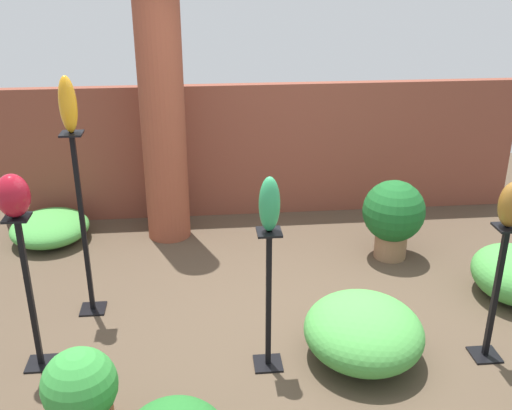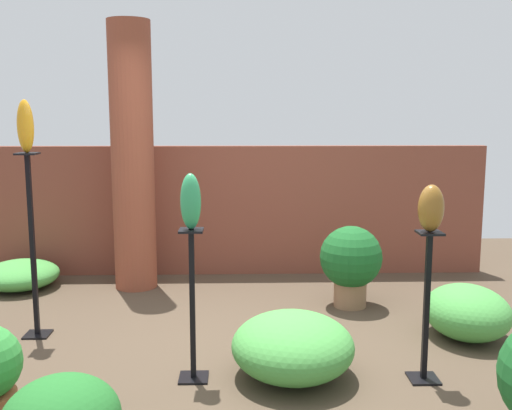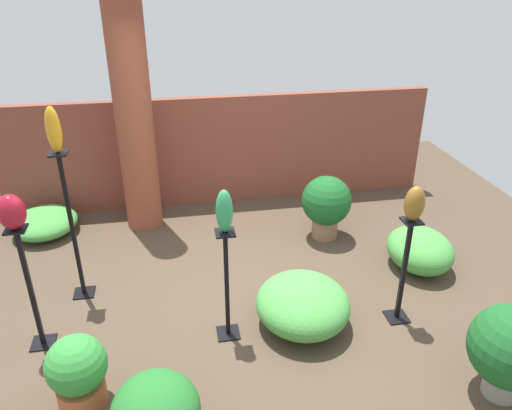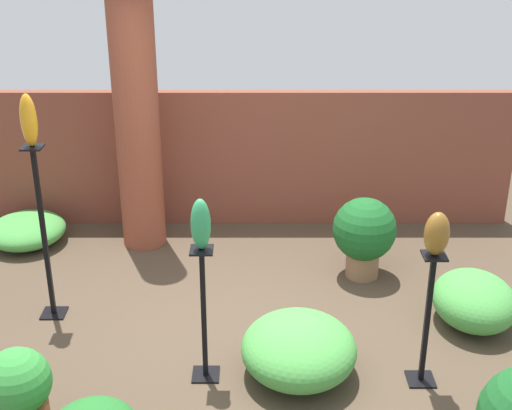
{
  "view_description": "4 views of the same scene",
  "coord_description": "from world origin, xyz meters",
  "views": [
    {
      "loc": [
        -0.69,
        -3.95,
        2.69
      ],
      "look_at": [
        -0.29,
        0.03,
        1.01
      ],
      "focal_mm": 42.0,
      "sensor_mm": 36.0,
      "label": 1
    },
    {
      "loc": [
        0.06,
        -4.39,
        1.82
      ],
      "look_at": [
        0.19,
        0.31,
        1.08
      ],
      "focal_mm": 42.0,
      "sensor_mm": 36.0,
      "label": 2
    },
    {
      "loc": [
        -0.63,
        -3.96,
        3.03
      ],
      "look_at": [
        0.14,
        0.34,
        0.84
      ],
      "focal_mm": 35.0,
      "sensor_mm": 36.0,
      "label": 3
    },
    {
      "loc": [
        0.11,
        -4.82,
        3.26
      ],
      "look_at": [
        0.12,
        0.3,
        1.03
      ],
      "focal_mm": 50.0,
      "sensor_mm": 36.0,
      "label": 4
    }
  ],
  "objects": [
    {
      "name": "ground_plane",
      "position": [
        0.0,
        0.0,
        0.0
      ],
      "size": [
        8.0,
        8.0,
        0.0
      ],
      "primitive_type": "plane",
      "color": "#4C3D2D"
    },
    {
      "name": "brick_wall_back",
      "position": [
        0.0,
        2.23,
        0.72
      ],
      "size": [
        5.6,
        0.12,
        1.44
      ],
      "primitive_type": "cube",
      "color": "brown",
      "rests_on": "ground"
    },
    {
      "name": "brick_pillar",
      "position": [
        -1.03,
        1.72,
        1.36
      ],
      "size": [
        0.43,
        0.43,
        2.71
      ],
      "primitive_type": "cylinder",
      "color": "brown",
      "rests_on": "ground"
    },
    {
      "name": "pedestal_amber",
      "position": [
        -1.6,
        0.35,
        0.69
      ],
      "size": [
        0.2,
        0.2,
        1.5
      ],
      "color": "black",
      "rests_on": "ground"
    },
    {
      "name": "pedestal_ruby",
      "position": [
        -1.86,
        -0.34,
        0.53
      ],
      "size": [
        0.2,
        0.2,
        1.15
      ],
      "color": "black",
      "rests_on": "ground"
    },
    {
      "name": "pedestal_jade",
      "position": [
        -0.26,
        -0.5,
        0.48
      ],
      "size": [
        0.2,
        0.2,
        1.05
      ],
      "color": "black",
      "rests_on": "ground"
    },
    {
      "name": "pedestal_bronze",
      "position": [
        1.32,
        -0.55,
        0.47
      ],
      "size": [
        0.2,
        0.2,
        1.03
      ],
      "color": "black",
      "rests_on": "ground"
    },
    {
      "name": "art_vase_amber",
      "position": [
        -1.6,
        0.35,
        1.71
      ],
      "size": [
        0.13,
        0.12,
        0.41
      ],
      "primitive_type": "ellipsoid",
      "color": "orange",
      "rests_on": "pedestal_amber"
    },
    {
      "name": "art_vase_ruby",
      "position": [
        -1.86,
        -0.34,
        1.29
      ],
      "size": [
        0.21,
        0.2,
        0.29
      ],
      "primitive_type": "ellipsoid",
      "color": "maroon",
      "rests_on": "pedestal_ruby"
    },
    {
      "name": "art_vase_jade",
      "position": [
        -0.26,
        -0.5,
        1.23
      ],
      "size": [
        0.14,
        0.12,
        0.37
      ],
      "primitive_type": "ellipsoid",
      "color": "#2D9356",
      "rests_on": "pedestal_jade"
    },
    {
      "name": "art_vase_bronze",
      "position": [
        1.32,
        -0.55,
        1.19
      ],
      "size": [
        0.17,
        0.16,
        0.31
      ],
      "primitive_type": "ellipsoid",
      "color": "brown",
      "rests_on": "pedestal_bronze"
    },
    {
      "name": "potted_plant_front_right",
      "position": [
        -1.43,
        -1.06,
        0.32
      ],
      "size": [
        0.45,
        0.45,
        0.6
      ],
      "color": "#B25B38",
      "rests_on": "ground"
    },
    {
      "name": "potted_plant_walkway_edge",
      "position": [
        1.1,
        1.02,
        0.44
      ],
      "size": [
        0.58,
        0.58,
        0.77
      ],
      "color": "#936B4C",
      "rests_on": "ground"
    },
    {
      "name": "foliage_bed_west",
      "position": [
        -2.22,
        1.69,
        0.14
      ],
      "size": [
        0.77,
        0.82,
        0.29
      ],
      "primitive_type": "ellipsoid",
      "color": "#479942",
      "rests_on": "ground"
    },
    {
      "name": "foliage_bed_center",
      "position": [
        0.42,
        -0.48,
        0.22
      ],
      "size": [
        0.85,
        0.9,
        0.44
      ],
      "primitive_type": "ellipsoid",
      "color": "#479942",
      "rests_on": "ground"
    }
  ]
}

